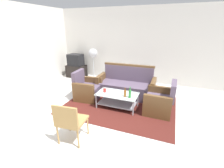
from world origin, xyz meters
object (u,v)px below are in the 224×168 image
object	(u,v)px
bottle_green	(130,94)
television	(76,60)
bottle_brown	(125,93)
coffee_table	(117,98)
cup	(105,90)
couch	(126,86)
armchair_right	(160,102)
wicker_chair	(70,120)
pedestal_fan	(93,55)
armchair_left	(87,89)
tv_stand	(77,71)

from	to	relation	value
bottle_green	television	size ratio (longest dim) A/B	0.47
bottle_brown	bottle_green	distance (m)	0.13
bottle_brown	coffee_table	bearing A→B (deg)	157.31
bottle_brown	cup	size ratio (longest dim) A/B	2.44
couch	television	bearing A→B (deg)	-24.35
armchair_right	wicker_chair	xyz separation A→B (m)	(-1.46, -1.77, 0.21)
couch	coffee_table	bearing A→B (deg)	89.04
bottle_green	wicker_chair	xyz separation A→B (m)	(-0.73, -1.50, -0.03)
couch	television	xyz separation A→B (m)	(-2.57, 1.09, 0.44)
coffee_table	cup	size ratio (longest dim) A/B	11.00
coffee_table	bottle_brown	world-z (taller)	bottle_brown
armchair_right	pedestal_fan	xyz separation A→B (m)	(-2.86, 1.84, 0.73)
couch	bottle_brown	bearing A→B (deg)	103.18
cup	wicker_chair	world-z (taller)	wicker_chair
cup	pedestal_fan	size ratio (longest dim) A/B	0.08
coffee_table	couch	bearing A→B (deg)	90.50
armchair_right	coffee_table	bearing A→B (deg)	99.09
armchair_left	armchair_right	world-z (taller)	same
couch	pedestal_fan	size ratio (longest dim) A/B	1.43
armchair_left	tv_stand	xyz separation A→B (m)	(-1.52, 1.72, -0.03)
television	pedestal_fan	size ratio (longest dim) A/B	0.49
pedestal_fan	wicker_chair	bearing A→B (deg)	-68.79
couch	cup	size ratio (longest dim) A/B	18.17
armchair_left	wicker_chair	xyz separation A→B (m)	(0.70, -1.83, 0.21)
armchair_right	coffee_table	xyz separation A→B (m)	(-1.10, -0.16, -0.02)
coffee_table	television	size ratio (longest dim) A/B	1.77
television	wicker_chair	size ratio (longest dim) A/B	0.74
tv_stand	pedestal_fan	bearing A→B (deg)	3.49
tv_stand	pedestal_fan	world-z (taller)	pedestal_fan
bottle_green	wicker_chair	bearing A→B (deg)	-116.04
tv_stand	television	world-z (taller)	television
bottle_brown	pedestal_fan	bearing A→B (deg)	133.72
armchair_left	cup	size ratio (longest dim) A/B	8.50
tv_stand	wicker_chair	world-z (taller)	wicker_chair
armchair_right	television	bearing A→B (deg)	65.09
tv_stand	pedestal_fan	distance (m)	1.11
coffee_table	tv_stand	xyz separation A→B (m)	(-2.58, 1.94, -0.01)
bottle_brown	pedestal_fan	xyz separation A→B (m)	(-2.00, 2.10, 0.51)
bottle_brown	cup	distance (m)	0.61
wicker_chair	bottle_green	bearing A→B (deg)	58.25
armchair_left	armchair_right	xyz separation A→B (m)	(2.16, -0.06, 0.00)
armchair_left	tv_stand	distance (m)	2.30
coffee_table	wicker_chair	xyz separation A→B (m)	(-0.36, -1.61, 0.22)
armchair_right	cup	distance (m)	1.48
cup	wicker_chair	size ratio (longest dim) A/B	0.12
armchair_right	wicker_chair	bearing A→B (deg)	141.46
armchair_right	cup	world-z (taller)	armchair_right
bottle_green	television	bearing A→B (deg)	145.10
bottle_brown	couch	bearing A→B (deg)	104.65
coffee_table	television	world-z (taller)	television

